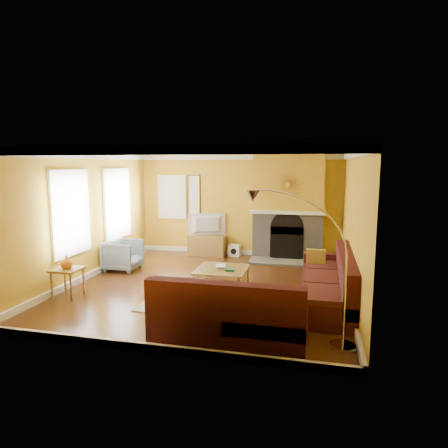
% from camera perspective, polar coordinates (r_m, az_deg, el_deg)
% --- Properties ---
extents(floor, '(5.50, 6.00, 0.02)m').
position_cam_1_polar(floor, '(8.26, -2.11, -8.90)').
color(floor, '#582F12').
rests_on(floor, ground).
extents(ceiling, '(5.50, 6.00, 0.02)m').
position_cam_1_polar(ceiling, '(7.88, -2.22, 10.31)').
color(ceiling, white).
rests_on(ceiling, ground).
extents(wall_back, '(5.50, 0.02, 2.70)m').
position_cam_1_polar(wall_back, '(10.87, 2.11, 2.66)').
color(wall_back, gold).
rests_on(wall_back, ground).
extents(wall_front, '(5.50, 0.02, 2.70)m').
position_cam_1_polar(wall_front, '(5.17, -11.19, -4.13)').
color(wall_front, gold).
rests_on(wall_front, ground).
extents(wall_left, '(0.02, 6.00, 2.70)m').
position_cam_1_polar(wall_left, '(9.09, -19.17, 1.02)').
color(wall_left, gold).
rests_on(wall_left, ground).
extents(wall_right, '(0.02, 6.00, 2.70)m').
position_cam_1_polar(wall_right, '(7.70, 18.04, -0.22)').
color(wall_right, gold).
rests_on(wall_right, ground).
extents(baseboard, '(5.50, 6.00, 0.12)m').
position_cam_1_polar(baseboard, '(8.24, -2.11, -8.44)').
color(baseboard, white).
rests_on(baseboard, floor).
extents(crown_molding, '(5.50, 6.00, 0.12)m').
position_cam_1_polar(crown_molding, '(7.88, -2.22, 9.80)').
color(crown_molding, white).
rests_on(crown_molding, ceiling).
extents(window_left_near, '(0.06, 1.22, 1.72)m').
position_cam_1_polar(window_left_near, '(10.17, -15.09, 2.81)').
color(window_left_near, white).
rests_on(window_left_near, wall_left).
extents(window_left_far, '(0.06, 1.22, 1.72)m').
position_cam_1_polar(window_left_far, '(8.56, -21.14, 1.48)').
color(window_left_far, white).
rests_on(window_left_far, wall_left).
extents(window_back, '(0.82, 0.06, 1.22)m').
position_cam_1_polar(window_back, '(11.33, -7.42, 3.85)').
color(window_back, white).
rests_on(window_back, wall_back).
extents(wall_art, '(0.34, 0.04, 1.14)m').
position_cam_1_polar(wall_art, '(11.12, -4.27, 4.07)').
color(wall_art, white).
rests_on(wall_art, wall_back).
extents(fireplace, '(1.80, 0.40, 2.70)m').
position_cam_1_polar(fireplace, '(10.48, 9.14, 2.33)').
color(fireplace, gray).
rests_on(fireplace, floor).
extents(mantel, '(1.92, 0.22, 0.08)m').
position_cam_1_polar(mantel, '(10.25, 9.03, 1.64)').
color(mantel, white).
rests_on(mantel, fireplace).
extents(hearth, '(1.80, 0.70, 0.06)m').
position_cam_1_polar(hearth, '(10.17, 8.73, -5.41)').
color(hearth, gray).
rests_on(hearth, floor).
extents(sunburst, '(0.70, 0.04, 0.70)m').
position_cam_1_polar(sunburst, '(10.20, 9.13, 5.55)').
color(sunburst, olive).
rests_on(sunburst, fireplace).
extents(rug, '(2.40, 1.80, 0.02)m').
position_cam_1_polar(rug, '(7.46, -1.56, -10.69)').
color(rug, beige).
rests_on(rug, floor).
extents(sectional_sofa, '(2.93, 3.67, 0.90)m').
position_cam_1_polar(sectional_sofa, '(7.07, 6.15, -8.08)').
color(sectional_sofa, '#441617').
rests_on(sectional_sofa, floor).
extents(coffee_table, '(1.00, 1.00, 0.40)m').
position_cam_1_polar(coffee_table, '(8.12, -0.31, -7.68)').
color(coffee_table, white).
rests_on(coffee_table, floor).
extents(media_console, '(1.00, 0.45, 0.55)m').
position_cam_1_polar(media_console, '(10.90, -2.42, -3.04)').
color(media_console, olive).
rests_on(media_console, floor).
extents(tv, '(1.01, 0.48, 0.59)m').
position_cam_1_polar(tv, '(10.80, -2.44, -0.08)').
color(tv, black).
rests_on(tv, media_console).
extents(subwoofer, '(0.30, 0.30, 0.30)m').
position_cam_1_polar(subwoofer, '(10.86, 1.54, -3.76)').
color(subwoofer, white).
rests_on(subwoofer, floor).
extents(armchair, '(0.78, 0.76, 0.71)m').
position_cam_1_polar(armchair, '(9.67, -14.20, -4.34)').
color(armchair, gray).
rests_on(armchair, floor).
extents(side_table, '(0.50, 0.50, 0.55)m').
position_cam_1_polar(side_table, '(8.08, -21.42, -7.81)').
color(side_table, olive).
rests_on(side_table, floor).
extents(vase, '(0.24, 0.24, 0.25)m').
position_cam_1_polar(vase, '(7.98, -21.58, -5.05)').
color(vase, orange).
rests_on(vase, side_table).
extents(book, '(0.26, 0.31, 0.03)m').
position_cam_1_polar(book, '(8.19, -1.17, -6.00)').
color(book, white).
rests_on(book, coffee_table).
extents(arc_lamp, '(1.35, 0.36, 2.12)m').
position_cam_1_polar(arc_lamp, '(5.50, 11.00, -6.45)').
color(arc_lamp, silver).
rests_on(arc_lamp, floor).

